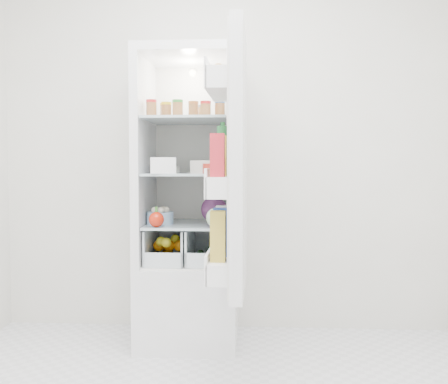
# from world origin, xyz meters

# --- Properties ---
(room_walls) EXTENTS (3.02, 3.02, 2.61)m
(room_walls) POSITION_xyz_m (0.00, 0.00, 1.59)
(room_walls) COLOR silver
(room_walls) RESTS_ON ground
(refrigerator) EXTENTS (0.60, 0.60, 1.80)m
(refrigerator) POSITION_xyz_m (-0.20, 1.25, 0.67)
(refrigerator) COLOR white
(refrigerator) RESTS_ON ground
(shelf_low) EXTENTS (0.49, 0.53, 0.01)m
(shelf_low) POSITION_xyz_m (-0.20, 1.19, 0.74)
(shelf_low) COLOR #A2B7BE
(shelf_low) RESTS_ON refrigerator
(shelf_mid) EXTENTS (0.49, 0.53, 0.02)m
(shelf_mid) POSITION_xyz_m (-0.20, 1.19, 1.05)
(shelf_mid) COLOR #A2B7BE
(shelf_mid) RESTS_ON refrigerator
(shelf_top) EXTENTS (0.49, 0.53, 0.02)m
(shelf_top) POSITION_xyz_m (-0.20, 1.19, 1.38)
(shelf_top) COLOR #A2B7BE
(shelf_top) RESTS_ON refrigerator
(crisper_left) EXTENTS (0.23, 0.46, 0.22)m
(crisper_left) POSITION_xyz_m (-0.32, 1.19, 0.61)
(crisper_left) COLOR silver
(crisper_left) RESTS_ON refrigerator
(crisper_right) EXTENTS (0.23, 0.46, 0.22)m
(crisper_right) POSITION_xyz_m (-0.08, 1.19, 0.61)
(crisper_right) COLOR silver
(crisper_right) RESTS_ON refrigerator
(condiment_jars) EXTENTS (0.46, 0.34, 0.08)m
(condiment_jars) POSITION_xyz_m (-0.21, 1.13, 1.43)
(condiment_jars) COLOR #B21919
(condiment_jars) RESTS_ON shelf_top
(squeeze_bottle) EXTENTS (0.05, 0.05, 0.18)m
(squeeze_bottle) POSITION_xyz_m (0.01, 1.29, 1.48)
(squeeze_bottle) COLOR white
(squeeze_bottle) RESTS_ON shelf_top
(tub_white) EXTENTS (0.16, 0.16, 0.09)m
(tub_white) POSITION_xyz_m (-0.32, 0.99, 1.10)
(tub_white) COLOR white
(tub_white) RESTS_ON shelf_mid
(tub_cream) EXTENTS (0.16, 0.16, 0.08)m
(tub_cream) POSITION_xyz_m (-0.09, 1.10, 1.10)
(tub_cream) COLOR beige
(tub_cream) RESTS_ON shelf_mid
(tin_red) EXTENTS (0.10, 0.10, 0.06)m
(tin_red) POSITION_xyz_m (-0.06, 1.05, 1.09)
(tin_red) COLOR #B4281B
(tin_red) RESTS_ON shelf_mid
(foil_tray) EXTENTS (0.20, 0.18, 0.04)m
(foil_tray) POSITION_xyz_m (-0.36, 1.22, 1.08)
(foil_tray) COLOR silver
(foil_tray) RESTS_ON shelf_mid
(red_cabbage) EXTENTS (0.16, 0.16, 0.16)m
(red_cabbage) POSITION_xyz_m (-0.05, 1.23, 0.83)
(red_cabbage) COLOR #4D1B4F
(red_cabbage) RESTS_ON shelf_low
(bell_pepper) EXTENTS (0.09, 0.09, 0.09)m
(bell_pepper) POSITION_xyz_m (-0.36, 0.97, 0.79)
(bell_pepper) COLOR #B71E0B
(bell_pepper) RESTS_ON shelf_low
(mushroom_bowl) EXTENTS (0.21, 0.21, 0.08)m
(mushroom_bowl) POSITION_xyz_m (-0.36, 1.11, 0.79)
(mushroom_bowl) COLOR #87A8CA
(mushroom_bowl) RESTS_ON shelf_low
(salad_bag) EXTENTS (0.11, 0.11, 0.11)m
(salad_bag) POSITION_xyz_m (-0.02, 0.97, 0.80)
(salad_bag) COLOR #B5D8A2
(salad_bag) RESTS_ON shelf_low
(citrus_pile) EXTENTS (0.20, 0.31, 0.16)m
(citrus_pile) POSITION_xyz_m (-0.33, 1.15, 0.59)
(citrus_pile) COLOR orange
(citrus_pile) RESTS_ON refrigerator
(veg_pile) EXTENTS (0.16, 0.30, 0.10)m
(veg_pile) POSITION_xyz_m (-0.07, 1.18, 0.56)
(veg_pile) COLOR #194918
(veg_pile) RESTS_ON refrigerator
(fridge_door) EXTENTS (0.18, 0.60, 1.30)m
(fridge_door) POSITION_xyz_m (0.10, 0.61, 1.09)
(fridge_door) COLOR white
(fridge_door) RESTS_ON refrigerator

